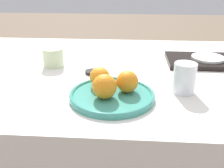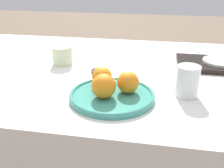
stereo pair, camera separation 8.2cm
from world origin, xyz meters
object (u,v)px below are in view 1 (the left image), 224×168
object	(u,v)px
fruit_platter	(112,95)
cup_0	(53,57)
serving_tray	(208,61)
side_plate	(208,58)
soy_dish	(91,72)
water_glass	(184,78)
orange_0	(100,77)
orange_2	(127,82)
orange_1	(105,86)

from	to	relation	value
fruit_platter	cup_0	xyz separation A→B (m)	(-0.27, 0.29, 0.03)
serving_tray	side_plate	world-z (taller)	side_plate
soy_dish	water_glass	bearing A→B (deg)	-24.12
orange_0	orange_2	xyz separation A→B (m)	(0.09, -0.04, 0.00)
orange_1	cup_0	world-z (taller)	orange_1
orange_1	side_plate	distance (m)	0.57
fruit_platter	side_plate	xyz separation A→B (m)	(0.39, 0.37, 0.01)
fruit_platter	serving_tray	xyz separation A→B (m)	(0.39, 0.37, -0.00)
side_plate	soy_dish	size ratio (longest dim) A/B	2.60
water_glass	cup_0	xyz separation A→B (m)	(-0.50, 0.23, -0.01)
orange_1	soy_dish	bearing A→B (deg)	107.85
cup_0	fruit_platter	bearing A→B (deg)	-46.77
water_glass	serving_tray	xyz separation A→B (m)	(0.16, 0.31, -0.04)
orange_0	orange_1	bearing A→B (deg)	-73.77
orange_0	serving_tray	xyz separation A→B (m)	(0.44, 0.31, -0.04)
water_glass	cup_0	bearing A→B (deg)	155.92
soy_dish	orange_0	bearing A→B (deg)	-71.24
orange_1	cup_0	size ratio (longest dim) A/B	0.88
water_glass	serving_tray	distance (m)	0.35
orange_0	serving_tray	size ratio (longest dim) A/B	0.19
orange_0	side_plate	bearing A→B (deg)	35.10
water_glass	serving_tray	bearing A→B (deg)	62.57
side_plate	soy_dish	world-z (taller)	side_plate
fruit_platter	cup_0	size ratio (longest dim) A/B	3.13
fruit_platter	serving_tray	bearing A→B (deg)	43.07
orange_1	serving_tray	bearing A→B (deg)	43.54
fruit_platter	orange_0	xyz separation A→B (m)	(-0.05, 0.06, 0.04)
orange_1	water_glass	xyz separation A→B (m)	(0.26, 0.09, -0.00)
serving_tray	cup_0	xyz separation A→B (m)	(-0.66, -0.08, 0.03)
orange_2	water_glass	bearing A→B (deg)	11.53
serving_tray	side_plate	xyz separation A→B (m)	(0.00, 0.00, 0.02)
orange_0	fruit_platter	bearing A→B (deg)	-52.44
orange_1	orange_2	world-z (taller)	orange_1
soy_dish	side_plate	bearing A→B (deg)	17.96
orange_1	water_glass	world-z (taller)	water_glass
side_plate	cup_0	distance (m)	0.67
orange_0	water_glass	world-z (taller)	water_glass
water_glass	side_plate	size ratio (longest dim) A/B	0.73
water_glass	cup_0	size ratio (longest dim) A/B	1.18
fruit_platter	orange_0	size ratio (longest dim) A/B	4.02
side_plate	cup_0	world-z (taller)	cup_0
fruit_platter	side_plate	bearing A→B (deg)	43.07
orange_0	water_glass	distance (m)	0.28
orange_0	cup_0	world-z (taller)	orange_0
serving_tray	orange_0	bearing A→B (deg)	-144.90
orange_0	serving_tray	world-z (taller)	orange_0
orange_0	soy_dish	distance (m)	0.16
orange_0	side_plate	distance (m)	0.54
orange_0	cup_0	size ratio (longest dim) A/B	0.78
water_glass	soy_dish	size ratio (longest dim) A/B	1.89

